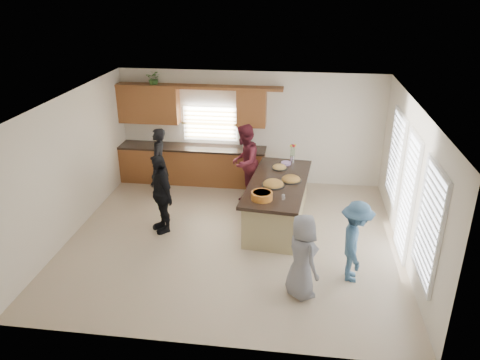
# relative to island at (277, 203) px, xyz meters

# --- Properties ---
(floor) EXTENTS (6.50, 6.50, 0.00)m
(floor) POSITION_rel_island_xyz_m (-0.84, -0.81, -0.45)
(floor) COLOR tan
(floor) RESTS_ON ground
(room_shell) EXTENTS (6.52, 6.02, 2.81)m
(room_shell) POSITION_rel_island_xyz_m (-0.84, -0.81, 1.45)
(room_shell) COLOR silver
(room_shell) RESTS_ON ground
(back_cabinetry) EXTENTS (4.08, 0.66, 2.46)m
(back_cabinetry) POSITION_rel_island_xyz_m (-2.30, 1.92, 0.46)
(back_cabinetry) COLOR brown
(back_cabinetry) RESTS_ON ground
(right_wall_glazing) EXTENTS (0.06, 4.00, 2.25)m
(right_wall_glazing) POSITION_rel_island_xyz_m (2.38, -0.94, 0.89)
(right_wall_glazing) COLOR white
(right_wall_glazing) RESTS_ON ground
(island) EXTENTS (1.40, 2.80, 0.95)m
(island) POSITION_rel_island_xyz_m (0.00, 0.00, 0.00)
(island) COLOR tan
(island) RESTS_ON ground
(platter_front) EXTENTS (0.47, 0.47, 0.19)m
(platter_front) POSITION_rel_island_xyz_m (-0.09, -0.23, 0.53)
(platter_front) COLOR black
(platter_front) RESTS_ON island
(platter_mid) EXTENTS (0.43, 0.43, 0.18)m
(platter_mid) POSITION_rel_island_xyz_m (0.26, 0.07, 0.53)
(platter_mid) COLOR black
(platter_mid) RESTS_ON island
(platter_back) EXTENTS (0.34, 0.34, 0.14)m
(platter_back) POSITION_rel_island_xyz_m (-0.01, 0.71, 0.52)
(platter_back) COLOR black
(platter_back) RESTS_ON island
(salad_bowl) EXTENTS (0.41, 0.41, 0.15)m
(salad_bowl) POSITION_rel_island_xyz_m (-0.26, -0.89, 0.58)
(salad_bowl) COLOR #C87024
(salad_bowl) RESTS_ON island
(clear_cup) EXTENTS (0.07, 0.07, 0.11)m
(clear_cup) POSITION_rel_island_xyz_m (0.15, -0.86, 0.55)
(clear_cup) COLOR white
(clear_cup) RESTS_ON island
(plate_stack) EXTENTS (0.22, 0.22, 0.06)m
(plate_stack) POSITION_rel_island_xyz_m (0.12, 0.98, 0.53)
(plate_stack) COLOR #B28CCC
(plate_stack) RESTS_ON island
(flower_vase) EXTENTS (0.14, 0.14, 0.43)m
(flower_vase) POSITION_rel_island_xyz_m (0.25, 1.13, 0.74)
(flower_vase) COLOR silver
(flower_vase) RESTS_ON island
(potted_plant) EXTENTS (0.36, 0.32, 0.39)m
(potted_plant) POSITION_rel_island_xyz_m (-3.15, 2.01, 2.14)
(potted_plant) COLOR #427930
(potted_plant) RESTS_ON back_cabinetry
(woman_left_back) EXTENTS (0.45, 0.64, 1.64)m
(woman_left_back) POSITION_rel_island_xyz_m (-2.87, 1.05, 0.37)
(woman_left_back) COLOR black
(woman_left_back) RESTS_ON ground
(woman_left_mid) EXTENTS (0.83, 0.98, 1.78)m
(woman_left_mid) POSITION_rel_island_xyz_m (-0.85, 1.15, 0.44)
(woman_left_mid) COLOR #5A1B26
(woman_left_mid) RESTS_ON ground
(woman_left_front) EXTENTS (0.91, 1.01, 1.64)m
(woman_left_front) POSITION_rel_island_xyz_m (-2.32, -0.64, 0.37)
(woman_left_front) COLOR black
(woman_left_front) RESTS_ON ground
(woman_right_back) EXTENTS (0.60, 0.98, 1.47)m
(woman_right_back) POSITION_rel_island_xyz_m (1.41, -1.88, 0.28)
(woman_right_back) COLOR #395D7E
(woman_right_back) RESTS_ON ground
(woman_right_front) EXTENTS (0.76, 0.85, 1.46)m
(woman_right_front) POSITION_rel_island_xyz_m (0.53, -2.45, 0.28)
(woman_right_front) COLOR slate
(woman_right_front) RESTS_ON ground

